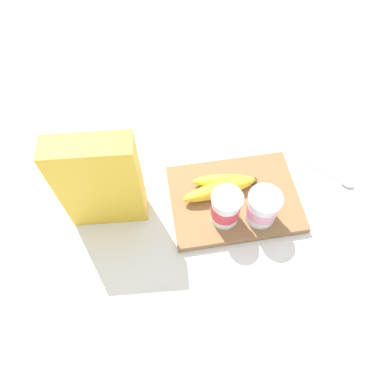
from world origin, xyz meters
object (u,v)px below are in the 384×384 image
yogurt_cup_front (262,207)px  yogurt_cup_back (226,208)px  cereal_box (100,183)px  spoon (337,178)px  cutting_board (234,199)px  banana_bunch (222,186)px

yogurt_cup_front → yogurt_cup_back: yogurt_cup_back is taller
cereal_box → spoon: 0.60m
cereal_box → yogurt_cup_front: cereal_box is taller
yogurt_cup_back → cutting_board: bearing=-125.3°
yogurt_cup_front → cereal_box: bearing=-12.9°
cereal_box → spoon: bearing=-174.9°
banana_bunch → yogurt_cup_back: bearing=83.7°
cereal_box → spoon: cereal_box is taller
cutting_board → banana_bunch: (0.03, -0.02, 0.03)m
cereal_box → yogurt_cup_back: 0.29m
cutting_board → yogurt_cup_front: 0.10m
cereal_box → banana_bunch: size_ratio=1.36×
banana_bunch → spoon: banana_bunch is taller
yogurt_cup_back → spoon: yogurt_cup_back is taller
yogurt_cup_front → banana_bunch: size_ratio=0.45×
cutting_board → yogurt_cup_back: 0.09m
banana_bunch → cereal_box: bearing=1.4°
yogurt_cup_back → spoon: (-0.32, -0.08, -0.06)m
spoon → banana_bunch: bearing=-0.5°
yogurt_cup_front → yogurt_cup_back: bearing=-6.6°
yogurt_cup_front → yogurt_cup_back: 0.09m
spoon → yogurt_cup_back: bearing=13.3°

